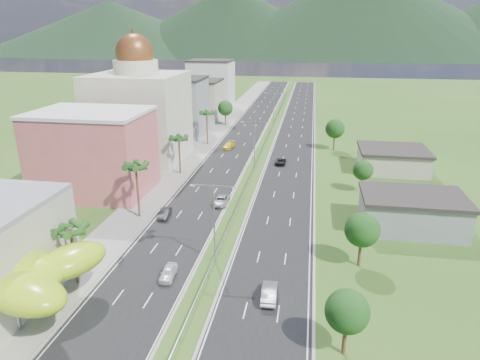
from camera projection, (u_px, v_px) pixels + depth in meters
The scene contains 34 objects.
ground at pixel (196, 305), 48.33m from camera, with size 500.00×500.00×0.00m, color #2D5119.
road_left at pixel (248, 129), 133.20m from camera, with size 11.00×260.00×0.04m, color black.
road_right at pixel (296, 131), 130.88m from camera, with size 11.00×260.00×0.04m, color black.
sidewalk_left at pixel (218, 128), 134.65m from camera, with size 7.00×260.00×0.12m, color gray.
median_guardrail at pixel (265, 143), 115.09m from camera, with size 0.10×216.06×0.76m.
streetlight_median_b at pixel (214, 215), 55.39m from camera, with size 6.04×0.25×11.00m.
streetlight_median_c at pixel (255, 140), 92.59m from camera, with size 6.04×0.25×11.00m.
streetlight_median_d at pixel (274, 106), 134.45m from camera, with size 6.04×0.25×11.00m.
streetlight_median_e at pixel (283, 88), 176.31m from camera, with size 6.04×0.25×11.00m.
lime_canopy at pixel (5, 270), 46.04m from camera, with size 18.00×15.00×7.40m.
pink_shophouse at pixel (94, 154), 79.93m from camera, with size 20.00×15.00×15.00m, color #CA5358.
domed_building at pixel (139, 111), 100.04m from camera, with size 20.00×20.00×28.70m.
midrise_grey at pixel (176, 108), 124.26m from camera, with size 16.00×15.00×16.00m, color gray.
midrise_beige at pixel (196, 101), 145.22m from camera, with size 16.00×15.00×13.00m, color #ACA48E.
midrise_white at pixel (211, 85), 165.78m from camera, with size 16.00×15.00×18.00m, color silver.
shed_near at pixel (412, 213), 66.42m from camera, with size 15.00×10.00×5.00m, color gray.
shed_far at pixel (392, 161), 94.12m from camera, with size 14.00×12.00×4.40m, color #ACA48E.
palm_tree_b at pixel (70, 231), 50.24m from camera, with size 3.60×3.60×8.10m.
palm_tree_c at pixel (136, 168), 68.36m from camera, with size 3.60×3.60×9.60m.
palm_tree_d at pixel (179, 140), 90.07m from camera, with size 3.60×3.60×8.60m.
palm_tree_e at pixel (207, 114), 113.07m from camera, with size 3.60×3.60×9.40m.
leafy_tree_lfar at pixel (225, 108), 137.24m from camera, with size 4.90×4.90×8.05m.
leafy_tree_ra at pixel (347, 312), 39.61m from camera, with size 4.20×4.20×6.90m.
leafy_tree_rb at pixel (362, 230), 54.83m from camera, with size 4.55×4.55×7.47m.
leafy_tree_rc at pixel (363, 170), 80.68m from camera, with size 3.85×3.85×6.33m.
leafy_tree_rd at pixel (335, 129), 108.80m from camera, with size 4.90×4.90×8.05m.
mountain_ridge at pixel (359, 58), 457.62m from camera, with size 860.00×140.00×90.00m, color black, non-canonical shape.
car_white_near_left at pixel (168, 273), 53.46m from camera, with size 1.68×4.18×1.43m, color silver.
car_dark_left at pixel (165, 213), 70.69m from camera, with size 1.49×4.27×1.41m, color black.
car_silver_mid_left at pixel (221, 200), 76.03m from camera, with size 2.34×5.08×1.41m, color #9B9DA2.
car_yellow_far_left at pixel (229, 145), 111.79m from camera, with size 2.19×5.39×1.57m, color gold.
car_silver_right at pixel (269, 292), 49.27m from camera, with size 1.70×4.88×1.61m, color #9A9BA1.
car_dark_far_right at pixel (281, 161), 98.87m from camera, with size 2.21×4.79×1.33m, color black.
motorcycle at pixel (121, 258), 57.06m from camera, with size 0.57×1.88×1.20m, color black.
Camera 1 is at (11.65, -39.47, 29.49)m, focal length 32.00 mm.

